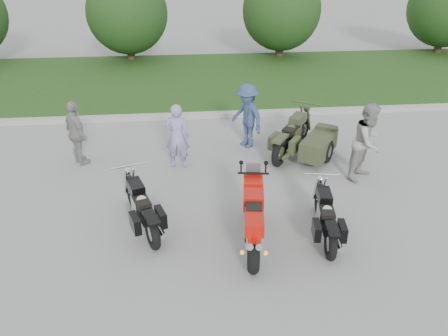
{
  "coord_description": "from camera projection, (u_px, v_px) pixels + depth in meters",
  "views": [
    {
      "loc": [
        -0.68,
        -7.25,
        5.11
      ],
      "look_at": [
        0.12,
        0.92,
        0.8
      ],
      "focal_mm": 35.0,
      "sensor_mm": 36.0,
      "label": 1
    }
  ],
  "objects": [
    {
      "name": "tree_mid_left",
      "position": [
        127.0,
        13.0,
        19.44
      ],
      "size": [
        3.6,
        3.6,
        4.0
      ],
      "color": "#3F2B1C",
      "rests_on": "ground"
    },
    {
      "name": "person_denim",
      "position": [
        247.0,
        116.0,
        11.77
      ],
      "size": [
        1.15,
        1.32,
        1.77
      ],
      "primitive_type": "imported",
      "rotation": [
        0.0,
        0.0,
        -1.03
      ],
      "color": "navy",
      "rests_on": "ground"
    },
    {
      "name": "cruiser_sidecar",
      "position": [
        307.0,
        142.0,
        11.31
      ],
      "size": [
        1.99,
        2.33,
        0.96
      ],
      "rotation": [
        0.0,
        0.0,
        -0.6
      ],
      "color": "black",
      "rests_on": "ground"
    },
    {
      "name": "person_stripe",
      "position": [
        177.0,
        136.0,
        10.71
      ],
      "size": [
        0.65,
        0.47,
        1.65
      ],
      "primitive_type": "imported",
      "rotation": [
        0.0,
        0.0,
        3.02
      ],
      "color": "#9089BB",
      "rests_on": "ground"
    },
    {
      "name": "person_grey",
      "position": [
        368.0,
        142.0,
        10.15
      ],
      "size": [
        1.15,
        1.13,
        1.87
      ],
      "primitive_type": "imported",
      "rotation": [
        0.0,
        0.0,
        0.73
      ],
      "color": "#9A9994",
      "rests_on": "ground"
    },
    {
      "name": "cruiser_right",
      "position": [
        326.0,
        219.0,
        8.29
      ],
      "size": [
        0.47,
        2.05,
        0.79
      ],
      "rotation": [
        0.0,
        0.0,
        -0.15
      ],
      "color": "black",
      "rests_on": "ground"
    },
    {
      "name": "tree_mid_right",
      "position": [
        281.0,
        11.0,
        20.05
      ],
      "size": [
        3.6,
        3.6,
        4.0
      ],
      "color": "#3F2B1C",
      "rests_on": "ground"
    },
    {
      "name": "tree_far_right",
      "position": [
        447.0,
        8.0,
        20.74
      ],
      "size": [
        3.6,
        3.6,
        4.0
      ],
      "color": "#3F2B1C",
      "rests_on": "ground"
    },
    {
      "name": "sportbike_red",
      "position": [
        253.0,
        217.0,
        7.96
      ],
      "size": [
        0.58,
        2.23,
        1.06
      ],
      "rotation": [
        0.0,
        0.0,
        -0.14
      ],
      "color": "black",
      "rests_on": "ground"
    },
    {
      "name": "grass_strip",
      "position": [
        199.0,
        79.0,
        17.74
      ],
      "size": [
        60.0,
        8.0,
        0.14
      ],
      "primitive_type": "cube",
      "color": "#2D4E1B",
      "rests_on": "ground"
    },
    {
      "name": "ground",
      "position": [
        223.0,
        224.0,
        8.83
      ],
      "size": [
        80.0,
        80.0,
        0.0
      ],
      "primitive_type": "plane",
      "color": "gray",
      "rests_on": "ground"
    },
    {
      "name": "cruiser_left",
      "position": [
        142.0,
        209.0,
        8.52
      ],
      "size": [
        0.89,
        2.11,
        0.84
      ],
      "rotation": [
        0.0,
        0.0,
        0.33
      ],
      "color": "black",
      "rests_on": "ground"
    },
    {
      "name": "person_back",
      "position": [
        76.0,
        133.0,
        10.84
      ],
      "size": [
        0.91,
        1.03,
        1.67
      ],
      "primitive_type": "imported",
      "rotation": [
        0.0,
        0.0,
        2.21
      ],
      "color": "gray",
      "rests_on": "ground"
    },
    {
      "name": "curb",
      "position": [
        205.0,
        115.0,
        14.08
      ],
      "size": [
        60.0,
        0.3,
        0.15
      ],
      "primitive_type": "cube",
      "color": "#A3A199",
      "rests_on": "ground"
    }
  ]
}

